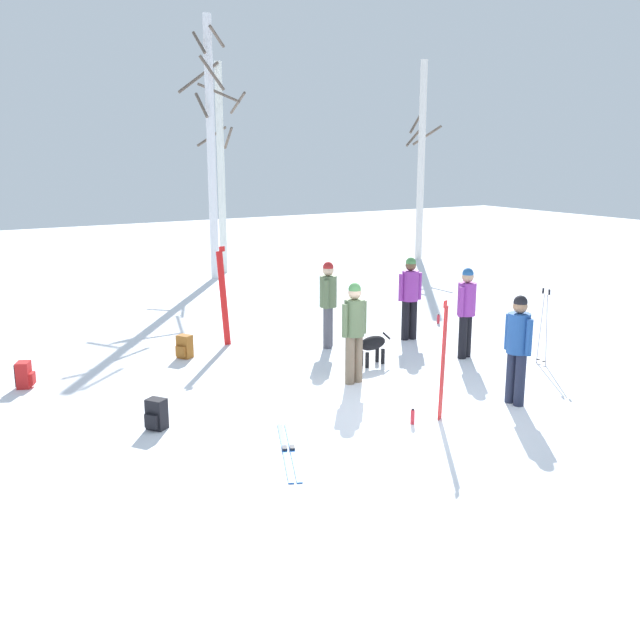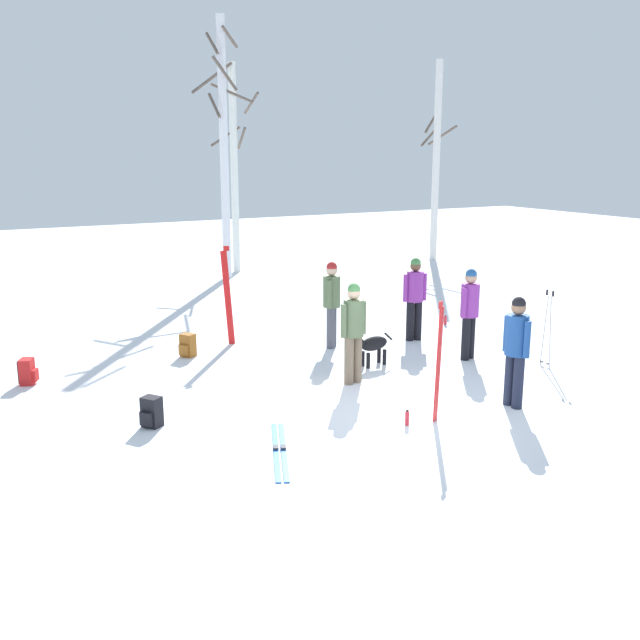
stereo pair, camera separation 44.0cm
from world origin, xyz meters
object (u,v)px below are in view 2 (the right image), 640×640
backpack_2 (28,372)px  water_bottle_0 (407,418)px  person_2 (353,327)px  person_3 (415,294)px  birch_tree_2 (235,166)px  birch_tree_1 (223,145)px  ski_poles_0 (548,326)px  backpack_1 (151,412)px  ski_pair_lying_0 (280,450)px  backpack_0 (188,346)px  ski_pair_planted_0 (439,362)px  birch_tree_3 (436,161)px  person_0 (470,308)px  person_1 (332,299)px  water_bottle_1 (445,320)px  person_4 (516,345)px  dog (372,345)px  ski_pair_planted_1 (228,296)px

backpack_2 → water_bottle_0: (4.50, -4.59, -0.10)m
person_2 → person_3: size_ratio=1.00×
backpack_2 → birch_tree_2: (7.43, 8.92, 3.13)m
person_3 → birch_tree_1: (-0.63, 8.80, 2.98)m
ski_poles_0 → backpack_1: bearing=175.6°
ski_pair_lying_0 → backpack_0: bearing=85.5°
ski_pair_planted_0 → ski_poles_0: size_ratio=1.25×
person_3 → birch_tree_3: 11.64m
birch_tree_1 → birch_tree_3: bearing=0.1°
ski_pair_lying_0 → person_0: bearing=23.6°
person_3 → ski_poles_0: size_ratio=1.21×
backpack_0 → birch_tree_3: 14.39m
person_1 → backpack_0: 2.93m
ski_pair_planted_0 → backpack_0: 5.40m
ski_pair_planted_0 → water_bottle_1: size_ratio=7.93×
person_4 → backpack_1: bearing=160.2°
person_3 → water_bottle_0: size_ratio=7.23×
person_2 → birch_tree_1: (1.93, 10.61, 2.98)m
water_bottle_0 → ski_poles_0: bearing=16.6°
person_1 → person_0: bearing=-46.9°
person_2 → ski_pair_lying_0: (-2.31, -1.96, -0.97)m
ski_poles_0 → water_bottle_1: size_ratio=6.33×
person_4 → birch_tree_1: birch_tree_1 is taller
person_0 → water_bottle_0: person_0 is taller
person_0 → ski_poles_0: person_0 is taller
backpack_1 → birch_tree_2: bearing=62.5°
dog → ski_poles_0: 3.16m
person_3 → ski_pair_planted_0: size_ratio=0.97×
dog → birch_tree_3: bearing=48.0°
ski_pair_planted_0 → person_1: bearing=81.6°
ski_pair_lying_0 → water_bottle_0: (1.99, -0.06, 0.10)m
person_4 → water_bottle_0: 2.08m
ski_pair_lying_0 → backpack_1: backpack_1 is taller
dog → ski_pair_planted_0: size_ratio=0.50×
person_4 → backpack_0: (-3.49, 5.03, -0.77)m
person_0 → birch_tree_1: birch_tree_1 is taller
backpack_2 → backpack_1: bearing=-66.0°
ski_pair_planted_1 → ski_pair_lying_0: 5.57m
person_1 → person_2: (-0.81, -2.16, 0.00)m
ski_pair_planted_0 → backpack_1: (-3.72, 1.73, -0.66)m
backpack_1 → dog: bearing=13.0°
backpack_0 → person_0: bearing=-30.4°
person_1 → ski_pair_lying_0: person_1 is taller
dog → backpack_0: size_ratio=2.03×
person_4 → water_bottle_0: bearing=176.0°
person_3 → backpack_1: bearing=-160.8°
person_0 → backpack_2: bearing=162.4°
person_1 → dog: bearing=-89.5°
ski_pair_planted_0 → ski_pair_lying_0: bearing=178.0°
person_2 → backpack_1: 3.63m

